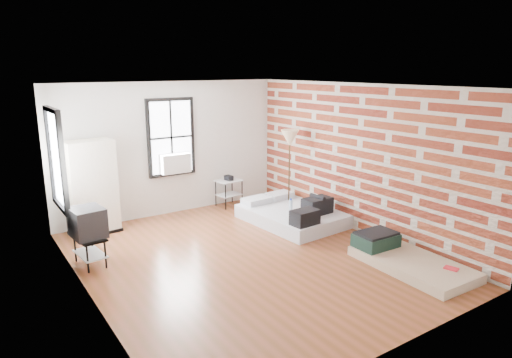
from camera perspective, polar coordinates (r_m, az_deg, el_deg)
ground at (r=7.66m, az=-1.02°, el=-9.90°), size 6.00×6.00×0.00m
room_shell at (r=7.56m, az=-1.09°, el=3.58°), size 5.02×6.02×2.80m
mattress_main at (r=9.31m, az=4.68°, el=-4.39°), size 1.61×2.11×0.65m
mattress_bare at (r=7.75m, az=17.94°, el=-9.34°), size 1.05×1.91×0.40m
wardrobe at (r=9.05m, az=-19.86°, el=-1.04°), size 0.95×0.60×1.78m
side_table at (r=10.31m, az=-3.41°, el=-0.79°), size 0.59×0.50×0.71m
floor_lamp at (r=9.65m, az=4.24°, el=4.66°), size 0.39×0.39×1.80m
tv_stand at (r=7.66m, az=-20.27°, el=-5.37°), size 0.52×0.71×0.95m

